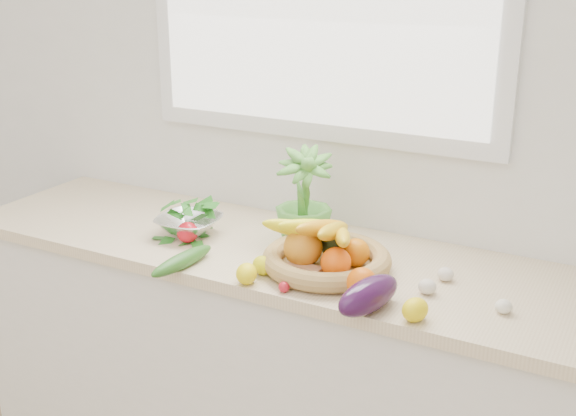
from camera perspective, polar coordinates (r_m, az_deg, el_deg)
The scene contains 18 objects.
back_wall at distance 2.48m, azimuth 2.51°, elevation 8.93°, with size 4.50×0.02×2.70m, color white.
counter_cabinet at distance 2.56m, azimuth -0.79°, elevation -12.87°, with size 2.20×0.58×0.86m, color silver.
countertop at distance 2.36m, azimuth -0.84°, elevation -3.57°, with size 2.24×0.62×0.04m, color beige.
orange_loose at distance 2.01m, azimuth 5.85°, elevation -5.89°, with size 0.09×0.09×0.09m, color #DE5807.
lemon_a at distance 2.09m, azimuth -3.30°, elevation -5.20°, with size 0.06×0.08×0.06m, color yellow.
lemon_b at distance 1.91m, azimuth 10.01°, elevation -7.92°, with size 0.06×0.08×0.06m, color yellow.
lemon_c at distance 2.15m, azimuth -2.02°, elevation -4.54°, with size 0.06×0.07×0.06m, color #D8D60B.
apple at distance 2.40m, azimuth -7.96°, elevation -1.92°, with size 0.07×0.07×0.07m, color red.
ginger at distance 2.14m, azimuth 1.35°, elevation -4.99°, with size 0.11×0.04×0.03m, color tan.
garlic_a at distance 2.01m, azimuth 16.67°, elevation -7.46°, with size 0.05×0.05×0.04m, color silver.
garlic_b at distance 2.16m, azimuth 12.35°, elevation -5.13°, with size 0.05×0.05×0.04m, color beige.
garlic_c at distance 2.07m, azimuth 10.94°, elevation -6.12°, with size 0.05×0.05×0.04m, color beige.
eggplant at distance 1.94m, azimuth 6.39°, elevation -6.86°, with size 0.09×0.23×0.09m, color #2B0D31.
cucumber at distance 2.21m, azimuth -8.35°, elevation -4.14°, with size 0.05×0.27×0.05m, color #285619.
radish at distance 2.04m, azimuth -0.33°, elevation -6.26°, with size 0.03×0.03×0.03m, color red.
potted_herb at distance 2.32m, azimuth 1.25°, elevation 0.74°, with size 0.18×0.18×0.33m, color #4D9335.
fruit_basket at distance 2.17m, azimuth 2.99°, elevation -3.55°, with size 0.46×0.46×0.19m.
colander_with_spinach at distance 2.45m, azimuth -7.85°, elevation -0.90°, with size 0.22×0.22×0.11m.
Camera 1 is at (1.06, 0.06, 1.80)m, focal length 45.00 mm.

